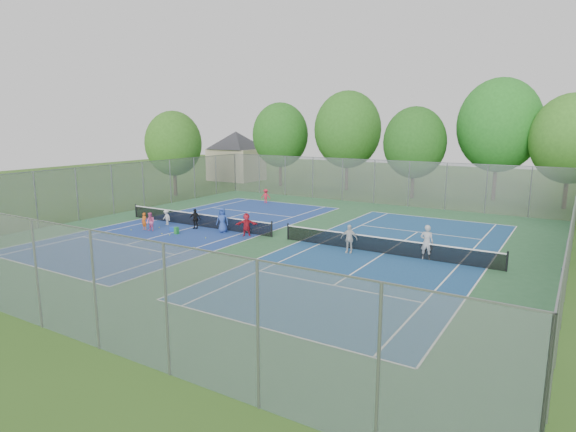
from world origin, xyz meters
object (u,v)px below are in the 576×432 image
object	(u,v)px
ball_crate	(173,229)
ball_hopper	(176,231)
net_left	(197,220)
instructor	(427,242)
net_right	(384,246)

from	to	relation	value
ball_crate	ball_hopper	xyz separation A→B (m)	(0.79, -0.51, 0.09)
net_left	ball_hopper	size ratio (longest dim) A/B	26.72
ball_crate	instructor	xyz separation A→B (m)	(16.64, 2.17, 0.81)
net_right	ball_crate	distance (m)	14.44
instructor	net_right	bearing A→B (deg)	-5.99
net_right	ball_crate	xyz separation A→B (m)	(-14.29, -2.10, -0.30)
net_right	ball_crate	bearing A→B (deg)	-171.63
net_right	ball_hopper	bearing A→B (deg)	-169.06
ball_crate	instructor	world-z (taller)	instructor
ball_hopper	instructor	size ratio (longest dim) A/B	0.25
instructor	ball_hopper	bearing A→B (deg)	1.89
net_left	ball_crate	distance (m)	2.14
net_right	ball_hopper	world-z (taller)	net_right
net_left	net_right	size ratio (longest dim) A/B	1.00
ball_crate	ball_hopper	distance (m)	0.95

